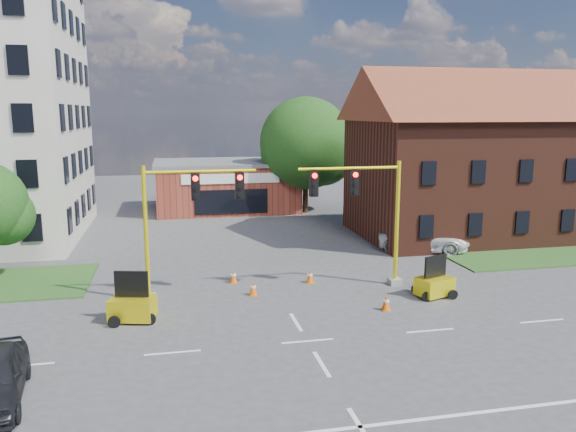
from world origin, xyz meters
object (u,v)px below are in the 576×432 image
at_px(pickup_white, 423,238).
at_px(trailer_west, 133,306).
at_px(signal_mast_east, 366,209).
at_px(trailer_east, 434,284).
at_px(signal_mast_west, 183,215).

bearing_deg(pickup_white, trailer_west, 141.80).
distance_m(trailer_west, pickup_white, 19.16).
bearing_deg(trailer_west, signal_mast_east, 27.11).
height_order(signal_mast_east, trailer_east, signal_mast_east).
xyz_separation_m(trailer_east, pickup_white, (3.41, 8.40, 0.18)).
distance_m(signal_mast_west, signal_mast_east, 8.71).
bearing_deg(pickup_white, signal_mast_east, 160.37).
relative_size(signal_mast_east, trailer_east, 3.23).
bearing_deg(signal_mast_east, pickup_white, 45.61).
xyz_separation_m(signal_mast_east, trailer_east, (2.72, -2.13, -3.33)).
relative_size(signal_mast_west, trailer_east, 3.23).
bearing_deg(trailer_west, signal_mast_west, 62.30).
bearing_deg(signal_mast_east, trailer_east, -37.99).
bearing_deg(trailer_east, signal_mast_west, 150.39).
bearing_deg(trailer_west, pickup_white, 41.57).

